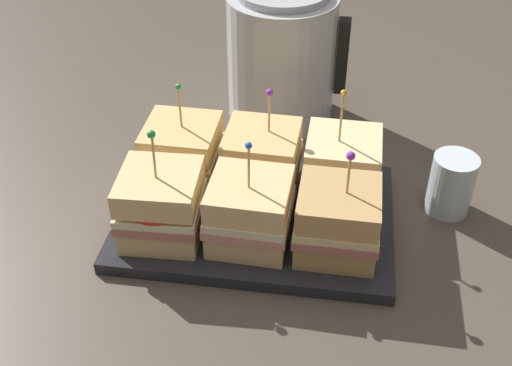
{
  "coord_description": "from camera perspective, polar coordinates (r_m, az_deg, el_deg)",
  "views": [
    {
      "loc": [
        0.1,
        -0.69,
        0.61
      ],
      "look_at": [
        0.0,
        0.0,
        0.07
      ],
      "focal_mm": 45.0,
      "sensor_mm": 36.0,
      "label": 1
    }
  ],
  "objects": [
    {
      "name": "ground_plane",
      "position": [
        0.92,
        0.0,
        -3.39
      ],
      "size": [
        6.0,
        6.0,
        0.0
      ],
      "primitive_type": "plane",
      "color": "#4C4238"
    },
    {
      "name": "sandwich_back_center",
      "position": [
        0.93,
        0.53,
        1.99
      ],
      "size": [
        0.11,
        0.11,
        0.16
      ],
      "color": "tan",
      "rests_on": "serving_platter"
    },
    {
      "name": "sandwich_back_right",
      "position": [
        0.92,
        7.64,
        1.34
      ],
      "size": [
        0.11,
        0.11,
        0.18
      ],
      "color": "beige",
      "rests_on": "serving_platter"
    },
    {
      "name": "sandwich_front_center",
      "position": [
        0.84,
        -0.55,
        -2.56
      ],
      "size": [
        0.11,
        0.11,
        0.16
      ],
      "color": "#DBB77A",
      "rests_on": "serving_platter"
    },
    {
      "name": "drinking_glass",
      "position": [
        0.96,
        16.97,
        -0.1
      ],
      "size": [
        0.06,
        0.06,
        0.09
      ],
      "color": "silver",
      "rests_on": "ground_plane"
    },
    {
      "name": "kettle_steel",
      "position": [
        1.11,
        2.24,
        11.22
      ],
      "size": [
        0.21,
        0.18,
        0.25
      ],
      "color": "#B7BABF",
      "rests_on": "ground_plane"
    },
    {
      "name": "sandwich_front_right",
      "position": [
        0.83,
        7.25,
        -3.3
      ],
      "size": [
        0.11,
        0.11,
        0.15
      ],
      "color": "tan",
      "rests_on": "serving_platter"
    },
    {
      "name": "sandwich_back_left",
      "position": [
        0.95,
        -6.54,
        2.56
      ],
      "size": [
        0.11,
        0.11,
        0.17
      ],
      "color": "tan",
      "rests_on": "serving_platter"
    },
    {
      "name": "serving_platter",
      "position": [
        0.92,
        0.0,
        -2.97
      ],
      "size": [
        0.39,
        0.27,
        0.02
      ],
      "color": "#232328",
      "rests_on": "ground_plane"
    },
    {
      "name": "sandwich_front_left",
      "position": [
        0.86,
        -8.41,
        -1.96
      ],
      "size": [
        0.11,
        0.11,
        0.17
      ],
      "color": "#DBB77A",
      "rests_on": "serving_platter"
    }
  ]
}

